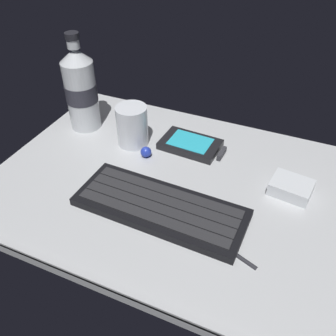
{
  "coord_description": "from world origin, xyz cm",
  "views": [
    {
      "loc": [
        20.15,
        -46.14,
        44.18
      ],
      "look_at": [
        0.0,
        0.0,
        3.0
      ],
      "focal_mm": 38.58,
      "sensor_mm": 36.0,
      "label": 1
    }
  ],
  "objects_px": {
    "water_bottle": "(81,89)",
    "charger_block": "(291,187)",
    "juice_cup": "(132,127)",
    "stylus_pen": "(230,249)",
    "trackball_mouse": "(146,152)",
    "keyboard": "(160,207)",
    "handheld_device": "(193,145)"
  },
  "relations": [
    {
      "from": "keyboard",
      "to": "handheld_device",
      "type": "bearing_deg",
      "value": 93.58
    },
    {
      "from": "keyboard",
      "to": "charger_block",
      "type": "height_order",
      "value": "charger_block"
    },
    {
      "from": "trackball_mouse",
      "to": "charger_block",
      "type": "bearing_deg",
      "value": 1.57
    },
    {
      "from": "juice_cup",
      "to": "stylus_pen",
      "type": "distance_m",
      "value": 0.33
    },
    {
      "from": "charger_block",
      "to": "trackball_mouse",
      "type": "height_order",
      "value": "charger_block"
    },
    {
      "from": "juice_cup",
      "to": "charger_block",
      "type": "relative_size",
      "value": 1.21
    },
    {
      "from": "trackball_mouse",
      "to": "stylus_pen",
      "type": "relative_size",
      "value": 0.23
    },
    {
      "from": "stylus_pen",
      "to": "trackball_mouse",
      "type": "bearing_deg",
      "value": 164.16
    },
    {
      "from": "stylus_pen",
      "to": "juice_cup",
      "type": "bearing_deg",
      "value": 164.32
    },
    {
      "from": "water_bottle",
      "to": "stylus_pen",
      "type": "xyz_separation_m",
      "value": [
        0.39,
        -0.21,
        -0.09
      ]
    },
    {
      "from": "handheld_device",
      "to": "trackball_mouse",
      "type": "bearing_deg",
      "value": -139.72
    },
    {
      "from": "handheld_device",
      "to": "keyboard",
      "type": "bearing_deg",
      "value": -86.42
    },
    {
      "from": "water_bottle",
      "to": "charger_block",
      "type": "bearing_deg",
      "value": -5.23
    },
    {
      "from": "charger_block",
      "to": "water_bottle",
      "type": "bearing_deg",
      "value": 174.77
    },
    {
      "from": "keyboard",
      "to": "handheld_device",
      "type": "distance_m",
      "value": 0.19
    },
    {
      "from": "charger_block",
      "to": "juice_cup",
      "type": "bearing_deg",
      "value": 175.77
    },
    {
      "from": "stylus_pen",
      "to": "keyboard",
      "type": "bearing_deg",
      "value": -174.64
    },
    {
      "from": "keyboard",
      "to": "juice_cup",
      "type": "relative_size",
      "value": 3.45
    },
    {
      "from": "juice_cup",
      "to": "water_bottle",
      "type": "distance_m",
      "value": 0.14
    },
    {
      "from": "trackball_mouse",
      "to": "stylus_pen",
      "type": "xyz_separation_m",
      "value": [
        0.22,
        -0.16,
        -0.01
      ]
    },
    {
      "from": "juice_cup",
      "to": "charger_block",
      "type": "bearing_deg",
      "value": -4.23
    },
    {
      "from": "handheld_device",
      "to": "juice_cup",
      "type": "xyz_separation_m",
      "value": [
        -0.12,
        -0.03,
        0.03
      ]
    },
    {
      "from": "water_bottle",
      "to": "charger_block",
      "type": "distance_m",
      "value": 0.46
    },
    {
      "from": "juice_cup",
      "to": "water_bottle",
      "type": "height_order",
      "value": "water_bottle"
    },
    {
      "from": "juice_cup",
      "to": "stylus_pen",
      "type": "xyz_separation_m",
      "value": [
        0.27,
        -0.19,
        -0.04
      ]
    },
    {
      "from": "water_bottle",
      "to": "charger_block",
      "type": "relative_size",
      "value": 2.97
    },
    {
      "from": "juice_cup",
      "to": "trackball_mouse",
      "type": "distance_m",
      "value": 0.06
    },
    {
      "from": "trackball_mouse",
      "to": "stylus_pen",
      "type": "distance_m",
      "value": 0.27
    },
    {
      "from": "keyboard",
      "to": "trackball_mouse",
      "type": "xyz_separation_m",
      "value": [
        -0.09,
        0.13,
        0.0
      ]
    },
    {
      "from": "handheld_device",
      "to": "juice_cup",
      "type": "distance_m",
      "value": 0.13
    },
    {
      "from": "handheld_device",
      "to": "trackball_mouse",
      "type": "height_order",
      "value": "trackball_mouse"
    },
    {
      "from": "water_bottle",
      "to": "handheld_device",
      "type": "bearing_deg",
      "value": 3.51
    }
  ]
}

